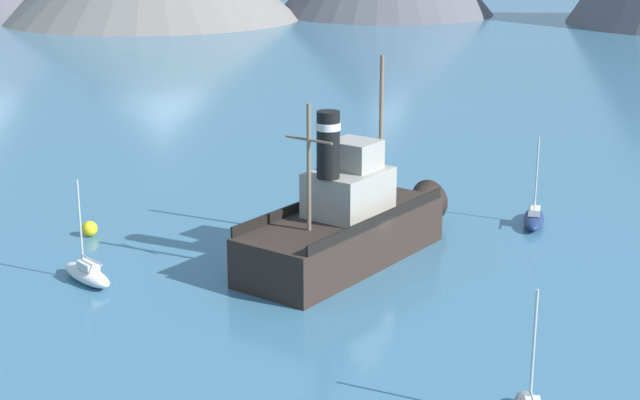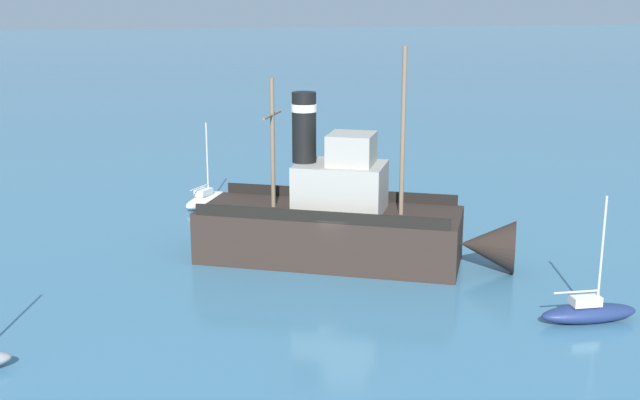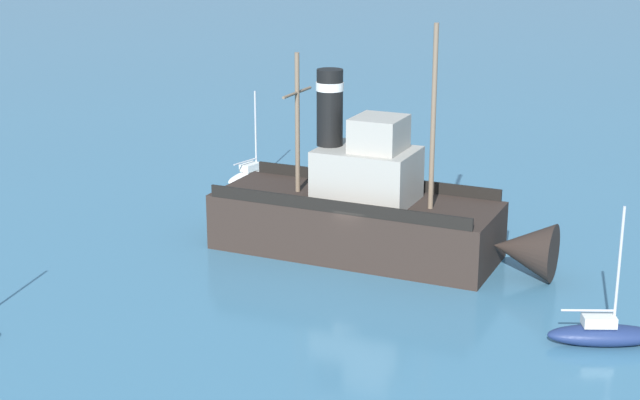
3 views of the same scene
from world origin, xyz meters
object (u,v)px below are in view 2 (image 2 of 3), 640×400
(sailboat_navy, at_px, (589,311))
(old_tugboat, at_px, (343,223))
(mooring_buoy, at_px, (302,184))
(sailboat_white, at_px, (206,199))

(sailboat_navy, bearing_deg, old_tugboat, -144.63)
(mooring_buoy, bearing_deg, sailboat_white, -70.67)
(sailboat_white, relative_size, sailboat_navy, 1.00)
(sailboat_white, height_order, sailboat_navy, same)
(sailboat_navy, bearing_deg, sailboat_white, -151.67)
(sailboat_white, distance_m, sailboat_navy, 24.29)
(old_tugboat, xyz_separation_m, sailboat_white, (-11.85, -4.76, -1.40))
(sailboat_white, bearing_deg, sailboat_navy, 28.33)
(sailboat_navy, xyz_separation_m, mooring_buoy, (-23.65, -5.06, -0.01))
(old_tugboat, relative_size, mooring_buoy, 17.08)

